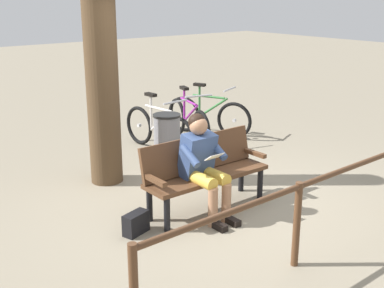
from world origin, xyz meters
The scene contains 10 objects.
ground_plane centered at (0.00, 0.00, 0.00)m, with size 40.00×40.00×0.00m, color gray.
bench centered at (0.21, -0.09, 0.51)m, with size 1.60×0.48×0.87m.
person_reading centered at (0.36, 0.08, 0.66)m, with size 0.49×0.76×1.20m.
handbag centered at (1.23, -0.01, 0.12)m, with size 0.30×0.14×0.24m, color black.
tree_trunk centered at (0.69, -1.59, 1.55)m, with size 0.43×0.43×3.10m, color #4C3823.
litter_bin centered at (-0.18, -1.38, 0.43)m, with size 0.40×0.40×0.86m.
bicycle_silver centered at (-1.90, -2.50, 0.36)m, with size 0.75×1.57×0.94m.
bicycle_red centered at (-1.37, -2.40, 0.36)m, with size 0.57×1.64×0.94m.
bicycle_orange centered at (-0.65, -2.28, 0.36)m, with size 0.48×1.68×0.94m.
railing_fence centered at (0.39, 1.49, 0.61)m, with size 3.69×0.14×0.85m.
Camera 1 is at (3.79, 4.22, 2.52)m, focal length 46.78 mm.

